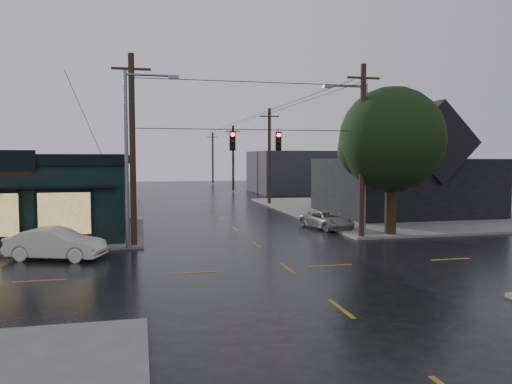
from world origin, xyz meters
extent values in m
plane|color=black|center=(0.00, 0.00, 0.00)|extent=(160.00, 160.00, 0.00)
cube|color=#625F5B|center=(20.00, 20.00, 0.07)|extent=(28.00, 28.00, 0.15)
cube|color=black|center=(15.00, 17.00, 2.40)|extent=(12.00, 11.00, 4.50)
cylinder|color=black|center=(8.64, 7.00, 2.29)|extent=(0.70, 0.70, 4.28)
sphere|color=black|center=(8.64, 7.00, 5.85)|extent=(6.32, 6.32, 6.32)
cylinder|color=black|center=(0.00, 6.50, 6.30)|extent=(13.00, 0.04, 0.04)
cube|color=#382C29|center=(-14.00, 40.00, 2.20)|extent=(12.00, 10.00, 4.40)
cube|color=#2A2A2F|center=(16.00, 45.00, 2.80)|extent=(14.00, 12.00, 5.60)
imported|color=beige|center=(-10.03, 4.17, 0.74)|extent=(4.77, 2.96, 1.48)
imported|color=gray|center=(6.00, 10.76, 0.60)|extent=(3.00, 4.67, 1.20)
camera|label=1|loc=(-6.12, -20.44, 4.79)|focal=35.00mm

